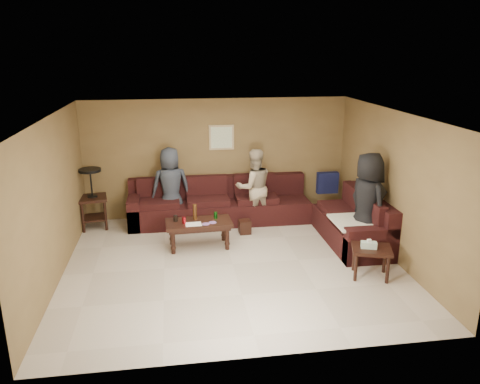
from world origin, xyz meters
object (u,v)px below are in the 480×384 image
at_px(waste_bin, 245,227).
at_px(person_middle, 254,187).
at_px(sectional_sofa, 263,213).
at_px(person_left, 171,186).
at_px(coffee_table, 199,225).
at_px(person_right, 367,203).
at_px(side_table_right, 371,252).
at_px(end_table_left, 92,197).

relative_size(waste_bin, person_middle, 0.17).
distance_m(sectional_sofa, person_left, 1.94).
relative_size(sectional_sofa, coffee_table, 3.86).
bearing_deg(person_right, person_middle, 33.14).
height_order(side_table_right, waste_bin, side_table_right).
height_order(person_left, person_middle, person_left).
xyz_separation_m(coffee_table, person_left, (-0.47, 1.26, 0.39)).
relative_size(end_table_left, person_middle, 0.78).
relative_size(sectional_sofa, person_left, 2.90).
xyz_separation_m(sectional_sofa, coffee_table, (-1.32, -0.71, 0.09)).
height_order(person_left, person_right, person_right).
xyz_separation_m(sectional_sofa, person_middle, (-0.13, 0.31, 0.46)).
xyz_separation_m(sectional_sofa, waste_bin, (-0.40, -0.18, -0.19)).
distance_m(person_middle, person_right, 2.36).
height_order(end_table_left, person_right, person_right).
distance_m(coffee_table, person_middle, 1.61).
relative_size(sectional_sofa, side_table_right, 6.48).
relative_size(end_table_left, side_table_right, 1.70).
height_order(end_table_left, side_table_right, end_table_left).
bearing_deg(side_table_right, coffee_table, 148.97).
distance_m(end_table_left, side_table_right, 5.43).
xyz_separation_m(waste_bin, person_left, (-1.40, 0.74, 0.67)).
relative_size(sectional_sofa, person_middle, 2.96).
bearing_deg(person_middle, waste_bin, 53.36).
relative_size(side_table_right, person_middle, 0.46).
height_order(coffee_table, person_left, person_left).
bearing_deg(person_left, person_middle, 163.68).
bearing_deg(end_table_left, person_right, -20.79).
bearing_deg(person_right, person_left, 47.56).
xyz_separation_m(sectional_sofa, side_table_right, (1.27, -2.27, 0.10)).
distance_m(coffee_table, person_left, 1.40).
relative_size(side_table_right, person_right, 0.40).
xyz_separation_m(coffee_table, person_middle, (1.19, 1.02, 0.37)).
bearing_deg(waste_bin, sectional_sofa, 24.77).
bearing_deg(coffee_table, side_table_right, -31.03).
distance_m(waste_bin, person_middle, 0.86).
bearing_deg(end_table_left, sectional_sofa, -9.52).
bearing_deg(person_middle, person_left, -16.93).
bearing_deg(waste_bin, person_left, 152.11).
relative_size(coffee_table, side_table_right, 1.68).
relative_size(side_table_right, person_left, 0.45).
xyz_separation_m(person_middle, person_right, (1.71, -1.62, 0.11)).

